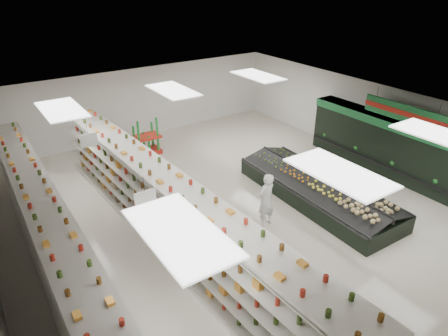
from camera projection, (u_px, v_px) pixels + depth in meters
floor at (234, 211)px, 13.24m from camera, size 16.00×16.00×0.00m
ceiling at (235, 120)px, 11.79m from camera, size 14.00×16.00×0.02m
wall_back at (135, 104)px, 18.44m from camera, size 14.00×0.02×3.20m
wall_right at (377, 124)px, 16.00m from camera, size 0.02×16.00×3.20m
produce_wall_case at (401, 148)px, 14.82m from camera, size 0.93×8.00×2.20m
aisle_sign_near at (145, 199)px, 8.62m from camera, size 0.52×0.06×0.75m
aisle_sign_far at (89, 140)px, 11.59m from camera, size 0.52×0.06×0.75m
hortifruti_banner at (404, 113)px, 14.04m from camera, size 0.12×3.20×0.95m
gondola_left at (50, 239)px, 10.23m from camera, size 0.99×12.59×2.18m
gondola_center at (168, 216)px, 11.07m from camera, size 1.71×13.46×2.33m
produce_island at (317, 189)px, 13.72m from camera, size 2.35×6.15×0.91m
soda_endcap at (146, 138)px, 16.99m from camera, size 1.17×0.79×1.49m
shopper_main at (266, 200)px, 12.17m from camera, size 0.71×0.52×1.77m
shopper_background at (123, 179)px, 13.25m from camera, size 0.98×1.06×1.87m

